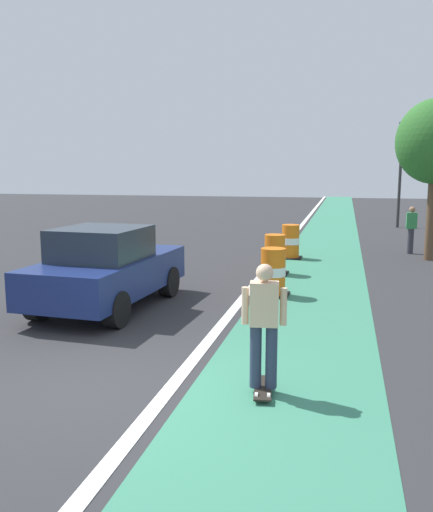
# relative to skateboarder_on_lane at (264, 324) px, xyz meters

# --- Properties ---
(ground_plane) EXTENTS (100.00, 100.00, 0.00)m
(ground_plane) POSITION_rel_skateboarder_on_lane_xyz_m (-2.11, -0.42, -0.91)
(ground_plane) COLOR #2D2D30
(bike_lane_strip) EXTENTS (2.50, 80.00, 0.01)m
(bike_lane_strip) POSITION_rel_skateboarder_on_lane_xyz_m (0.29, 11.58, -0.91)
(bike_lane_strip) COLOR #387F60
(bike_lane_strip) RESTS_ON ground
(lane_divider_stripe) EXTENTS (0.20, 80.00, 0.01)m
(lane_divider_stripe) POSITION_rel_skateboarder_on_lane_xyz_m (-1.21, 11.58, -0.91)
(lane_divider_stripe) COLOR silver
(lane_divider_stripe) RESTS_ON ground
(skateboarder_on_lane) EXTENTS (0.57, 0.82, 1.69)m
(skateboarder_on_lane) POSITION_rel_skateboarder_on_lane_xyz_m (0.00, 0.00, 0.00)
(skateboarder_on_lane) COLOR black
(skateboarder_on_lane) RESTS_ON ground
(parked_sedan_nearest) EXTENTS (2.11, 4.20, 1.70)m
(parked_sedan_nearest) POSITION_rel_skateboarder_on_lane_xyz_m (-3.78, 3.50, -0.08)
(parked_sedan_nearest) COLOR navy
(parked_sedan_nearest) RESTS_ON ground
(traffic_barrel_front) EXTENTS (0.73, 0.73, 1.09)m
(traffic_barrel_front) POSITION_rel_skateboarder_on_lane_xyz_m (-0.60, 5.43, -0.38)
(traffic_barrel_front) COLOR orange
(traffic_barrel_front) RESTS_ON ground
(traffic_barrel_mid) EXTENTS (0.73, 0.73, 1.09)m
(traffic_barrel_mid) POSITION_rel_skateboarder_on_lane_xyz_m (-0.89, 7.99, -0.38)
(traffic_barrel_mid) COLOR orange
(traffic_barrel_mid) RESTS_ON ground
(traffic_barrel_back) EXTENTS (0.73, 0.73, 1.09)m
(traffic_barrel_back) POSITION_rel_skateboarder_on_lane_xyz_m (-0.74, 10.75, -0.38)
(traffic_barrel_back) COLOR orange
(traffic_barrel_back) RESTS_ON ground
(traffic_light_corner) EXTENTS (0.41, 0.32, 5.10)m
(traffic_light_corner) POSITION_rel_skateboarder_on_lane_xyz_m (3.50, 21.36, 2.59)
(traffic_light_corner) COLOR #2D2D2D
(traffic_light_corner) RESTS_ON ground
(pedestrian_crossing) EXTENTS (0.34, 0.20, 1.61)m
(pedestrian_crossing) POSITION_rel_skateboarder_on_lane_xyz_m (3.15, 12.65, -0.05)
(pedestrian_crossing) COLOR #33333D
(pedestrian_crossing) RESTS_ON ground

